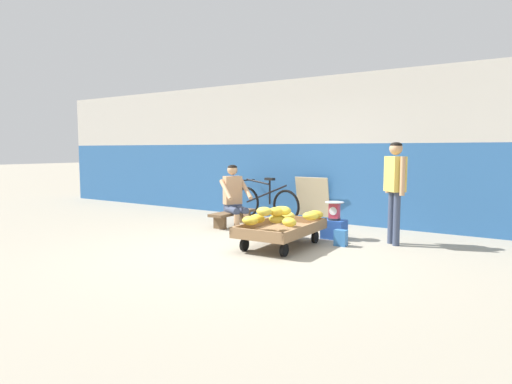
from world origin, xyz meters
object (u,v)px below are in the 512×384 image
Objects in this scene: banana_cart at (281,231)px; plastic_crate at (334,229)px; sign_board at (313,199)px; shopping_bag at (341,238)px; bicycle_near_left at (266,202)px; vendor_seated at (234,196)px; low_bench at (233,215)px; weighing_scale at (334,210)px; customer_adult at (395,181)px.

plastic_crate is (0.39, 1.00, -0.09)m from banana_cart.
shopping_bag is at bearing -52.97° from sign_board.
plastic_crate is 2.24m from bicycle_near_left.
plastic_crate reaches higher than shopping_bag.
banana_cart is 1.66× the size of sign_board.
banana_cart is 1.29× the size of vendor_seated.
low_bench is 1.65m from sign_board.
vendor_seated reaches higher than sign_board.
bicycle_near_left is at bearing 88.21° from vendor_seated.
weighing_scale is at bearing -52.01° from sign_board.
shopping_bag is (0.70, 0.54, -0.12)m from banana_cart.
plastic_crate is 0.41× the size of sign_board.
shopping_bag is (0.31, -0.46, -0.33)m from weighing_scale.
plastic_crate is at bearing 90.00° from weighing_scale.
low_bench is at bearing 178.14° from plastic_crate.
low_bench is 4.59× the size of shopping_bag.
low_bench is at bearing 147.58° from banana_cart.
sign_board is at bearing 127.99° from weighing_scale.
sign_board reaches higher than bicycle_near_left.
banana_cart is at bearing -32.52° from vendor_seated.
sign_board is 3.69× the size of shopping_bag.
vendor_seated reaches higher than plastic_crate.
weighing_scale is at bearing -175.34° from customer_adult.
sign_board is 2.39m from customer_adult.
plastic_crate is at bearing -1.86° from low_bench.
low_bench is at bearing 178.11° from weighing_scale.
sign_board reaches higher than shopping_bag.
bicycle_near_left is 3.11m from customer_adult.
plastic_crate is at bearing -0.65° from vendor_seated.
vendor_seated is at bearing 147.48° from banana_cart.
weighing_scale is 1.25× the size of shopping_bag.
plastic_crate is 0.24× the size of customer_adult.
customer_adult is at bearing -32.61° from sign_board.
vendor_seated reaches higher than weighing_scale.
vendor_seated is 1.63m from sign_board.
weighing_scale is (2.00, -0.02, -0.11)m from vendor_seated.
weighing_scale is at bearing -90.00° from plastic_crate.
low_bench is at bearing -129.08° from sign_board.
customer_adult reaches higher than shopping_bag.
weighing_scale is 0.65m from shopping_bag.
banana_cart is 6.13× the size of shopping_bag.
sign_board reaches higher than banana_cart.
vendor_seated is 1.29× the size of sign_board.
sign_board is (0.92, 0.28, 0.09)m from bicycle_near_left.
vendor_seated is at bearing -178.99° from customer_adult.
sign_board is at bearing 105.56° from banana_cart.
low_bench is 2.44m from shopping_bag.
banana_cart is 4.09× the size of plastic_crate.
customer_adult is (3.00, 0.01, 0.75)m from low_bench.
vendor_seated reaches higher than bicycle_near_left.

